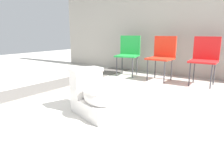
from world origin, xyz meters
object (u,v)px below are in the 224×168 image
Objects in this scene: folding_chair_left at (129,51)px; folding_chair_right at (205,56)px; folding_chair_middle at (163,53)px; toilet at (96,96)px.

folding_chair_left is 1.00× the size of folding_chair_right.
folding_chair_middle is 0.76m from folding_chair_right.
folding_chair_left is at bearing 130.29° from toilet.
folding_chair_right is (0.76, 0.06, 0.00)m from folding_chair_middle.
folding_chair_left is 1.00× the size of folding_chair_middle.
folding_chair_right is at bearing 92.49° from toilet.
folding_chair_middle reaches higher than toilet.
folding_chair_left is 1.54m from folding_chair_right.
folding_chair_right is (0.58, 2.24, 0.29)m from toilet.
folding_chair_middle is 1.00× the size of folding_chair_right.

